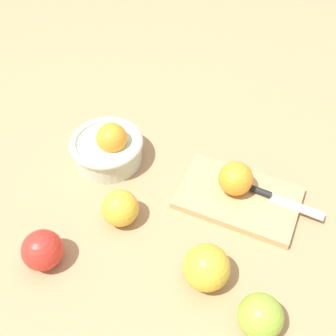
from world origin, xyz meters
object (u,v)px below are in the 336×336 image
(apple_front_right, at_px, (206,268))
(knife, at_px, (276,198))
(cutting_board, at_px, (238,198))
(orange_on_board, at_px, (236,178))
(apple_front_left, at_px, (120,208))
(apple_front_right_2, at_px, (260,316))
(bowl, at_px, (108,147))
(apple_front_left_2, at_px, (43,250))

(apple_front_right, bearing_deg, knife, 61.87)
(cutting_board, relative_size, orange_on_board, 3.45)
(knife, height_order, apple_front_left, apple_front_left)
(orange_on_board, relative_size, knife, 0.46)
(knife, distance_m, apple_front_right_2, 0.26)
(knife, bearing_deg, orange_on_board, 176.80)
(apple_front_right_2, bearing_deg, cutting_board, 104.67)
(apple_front_right_2, bearing_deg, orange_on_board, 106.56)
(cutting_board, bearing_deg, apple_front_right, -99.87)
(apple_front_right, bearing_deg, orange_on_board, 84.27)
(orange_on_board, bearing_deg, apple_front_left, -150.43)
(bowl, xyz_separation_m, apple_front_right, (0.27, -0.24, 0.00))
(bowl, height_order, orange_on_board, bowl)
(bowl, relative_size, knife, 1.05)
(knife, relative_size, apple_front_right_2, 2.08)
(knife, relative_size, apple_front_right, 1.85)
(apple_front_left, bearing_deg, apple_front_left_2, -130.27)
(orange_on_board, height_order, apple_front_right_2, orange_on_board)
(cutting_board, relative_size, knife, 1.58)
(bowl, distance_m, apple_front_right, 0.36)
(cutting_board, distance_m, apple_front_right, 0.20)
(apple_front_left, distance_m, apple_front_right, 0.21)
(bowl, bearing_deg, apple_front_left, -62.33)
(apple_front_left, height_order, apple_front_left_2, apple_front_left_2)
(apple_front_right, bearing_deg, apple_front_right_2, -31.46)
(cutting_board, bearing_deg, knife, 6.37)
(apple_front_right, relative_size, apple_front_left_2, 1.12)
(cutting_board, relative_size, apple_front_right, 2.92)
(apple_front_left, distance_m, apple_front_left_2, 0.16)
(knife, distance_m, apple_front_right, 0.23)
(cutting_board, bearing_deg, apple_front_right_2, -75.33)
(cutting_board, distance_m, orange_on_board, 0.05)
(bowl, xyz_separation_m, cutting_board, (0.30, -0.04, -0.03))
(orange_on_board, xyz_separation_m, apple_front_right_2, (0.08, -0.27, -0.01))
(apple_front_right_2, bearing_deg, apple_front_right, 148.54)
(knife, distance_m, apple_front_left, 0.32)
(orange_on_board, distance_m, apple_front_right, 0.21)
(apple_front_right, height_order, apple_front_left_2, apple_front_right)
(apple_front_right, bearing_deg, apple_front_left, 154.94)
(cutting_board, relative_size, apple_front_left, 3.30)
(knife, bearing_deg, apple_front_left, -159.00)
(cutting_board, height_order, apple_front_right_2, apple_front_right_2)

